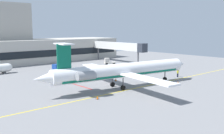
# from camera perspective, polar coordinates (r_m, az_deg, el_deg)

# --- Properties ---
(ground) EXTENTS (120.00, 120.00, 0.11)m
(ground) POSITION_cam_1_polar(r_m,az_deg,el_deg) (50.62, 5.45, -4.08)
(ground) COLOR slate
(terminal_building) EXTENTS (68.55, 17.18, 19.02)m
(terminal_building) POSITION_cam_1_polar(r_m,az_deg,el_deg) (88.12, -21.26, 4.93)
(terminal_building) COLOR #B7B2A8
(terminal_building) RESTS_ON ground
(jet_bridge_west) EXTENTS (2.40, 23.70, 6.70)m
(jet_bridge_west) POSITION_cam_1_polar(r_m,az_deg,el_deg) (83.59, 1.63, 4.61)
(jet_bridge_west) COLOR silver
(jet_bridge_west) RESTS_ON ground
(regional_jet) EXTENTS (33.41, 26.62, 8.66)m
(regional_jet) POSITION_cam_1_polar(r_m,az_deg,el_deg) (47.55, 2.16, -0.81)
(regional_jet) COLOR white
(regional_jet) RESTS_ON ground
(baggage_tug) EXTENTS (3.00, 3.63, 2.15)m
(baggage_tug) POSITION_cam_1_polar(r_m,az_deg,el_deg) (65.40, -11.96, -0.48)
(baggage_tug) COLOR #1E4CB2
(baggage_tug) RESTS_ON ground
(pushback_tractor) EXTENTS (3.70, 3.15, 2.07)m
(pushback_tractor) POSITION_cam_1_polar(r_m,az_deg,el_deg) (78.80, -0.77, 1.18)
(pushback_tractor) COLOR silver
(pushback_tractor) RESTS_ON ground
(marshaller) EXTENTS (0.83, 0.34, 1.90)m
(marshaller) POSITION_cam_1_polar(r_m,az_deg,el_deg) (60.55, 14.40, -1.27)
(marshaller) COLOR #191E33
(marshaller) RESTS_ON ground
(safety_cone_alpha) EXTENTS (0.47, 0.47, 0.55)m
(safety_cone_alpha) POSITION_cam_1_polar(r_m,az_deg,el_deg) (52.87, 14.44, -3.45)
(safety_cone_alpha) COLOR orange
(safety_cone_alpha) RESTS_ON ground
(safety_cone_bravo) EXTENTS (0.47, 0.47, 0.55)m
(safety_cone_bravo) POSITION_cam_1_polar(r_m,az_deg,el_deg) (40.53, -3.25, -6.80)
(safety_cone_bravo) COLOR orange
(safety_cone_bravo) RESTS_ON ground
(safety_cone_charlie) EXTENTS (0.47, 0.47, 0.55)m
(safety_cone_charlie) POSITION_cam_1_polar(r_m,az_deg,el_deg) (54.47, 0.85, -2.83)
(safety_cone_charlie) COLOR orange
(safety_cone_charlie) RESTS_ON ground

